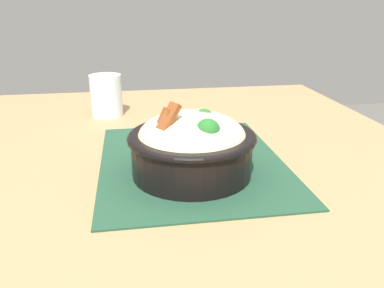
% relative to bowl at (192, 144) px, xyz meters
% --- Properties ---
extents(table, '(1.14, 0.92, 0.78)m').
position_rel_bowl_xyz_m(table, '(0.05, 0.00, -0.12)').
color(table, '#99754C').
rests_on(table, ground_plane).
extents(placemat, '(0.39, 0.31, 0.00)m').
position_rel_bowl_xyz_m(placemat, '(0.05, -0.01, -0.05)').
color(placemat, '#1E422D').
rests_on(placemat, table).
extents(bowl, '(0.23, 0.23, 0.12)m').
position_rel_bowl_xyz_m(bowl, '(0.00, 0.00, 0.00)').
color(bowl, black).
rests_on(bowl, placemat).
extents(fork, '(0.04, 0.14, 0.00)m').
position_rel_bowl_xyz_m(fork, '(0.13, 0.03, -0.05)').
color(fork, '#BDBDBD').
rests_on(fork, placemat).
extents(drinking_glass, '(0.07, 0.07, 0.10)m').
position_rel_bowl_xyz_m(drinking_glass, '(0.37, 0.15, -0.01)').
color(drinking_glass, silver).
rests_on(drinking_glass, table).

